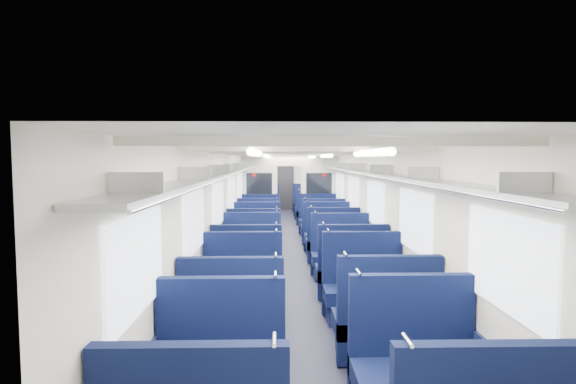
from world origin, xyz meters
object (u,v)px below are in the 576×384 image
at_px(seat_6, 242,293).
at_px(seat_21, 313,214).
at_px(seat_8, 247,274).
at_px(seat_14, 257,237).
at_px(seat_11, 341,258).
at_px(seat_15, 327,237).
at_px(seat_22, 264,210).
at_px(seat_5, 385,326).
at_px(seat_10, 252,256).
at_px(seat_25, 308,207).
at_px(end_door, 285,187).
at_px(seat_16, 259,229).
at_px(seat_17, 323,229).
at_px(seat_9, 351,274).
at_px(seat_26, 265,204).
at_px(seat_7, 363,292).
at_px(seat_2, 220,378).
at_px(seat_18, 260,223).
at_px(seat_4, 233,329).
at_px(seat_24, 265,207).
at_px(seat_27, 306,204).
at_px(seat_23, 310,210).
at_px(bulkhead, 289,192).
at_px(seat_13, 332,245).
at_px(seat_12, 254,247).
at_px(seat_20, 263,214).
at_px(seat_19, 318,222).

xyz_separation_m(seat_6, seat_21, (1.66, 8.93, 0.00)).
distance_m(seat_8, seat_14, 3.43).
bearing_deg(seat_11, seat_15, 90.00).
relative_size(seat_8, seat_22, 1.00).
bearing_deg(seat_5, seat_10, 114.69).
height_order(seat_21, seat_25, same).
bearing_deg(end_door, seat_6, -93.47).
relative_size(seat_16, seat_17, 1.00).
bearing_deg(seat_17, seat_5, -90.00).
distance_m(seat_9, seat_26, 11.37).
height_order(seat_16, seat_21, same).
bearing_deg(seat_7, seat_14, 110.56).
height_order(seat_2, seat_6, same).
xyz_separation_m(seat_6, seat_18, (0.00, 6.77, 0.00)).
height_order(seat_10, seat_26, same).
xyz_separation_m(seat_4, seat_22, (0.00, 11.44, 0.00)).
relative_size(seat_15, seat_24, 1.00).
relative_size(seat_2, seat_26, 1.00).
height_order(end_door, seat_27, end_door).
bearing_deg(seat_21, seat_8, -101.80).
height_order(seat_21, seat_22, same).
distance_m(seat_2, seat_7, 2.93).
bearing_deg(seat_21, seat_22, 144.52).
height_order(seat_6, seat_23, same).
height_order(seat_23, seat_25, same).
xyz_separation_m(bulkhead, seat_11, (0.83, -5.01, -0.86)).
bearing_deg(seat_21, seat_17, -90.00).
height_order(seat_13, seat_15, same).
height_order(end_door, seat_12, end_door).
bearing_deg(seat_5, seat_16, 103.29).
bearing_deg(seat_25, seat_5, -90.00).
xyz_separation_m(seat_14, seat_27, (1.66, 7.92, 0.00)).
xyz_separation_m(seat_4, seat_18, (0.00, 8.10, 0.00)).
distance_m(seat_4, seat_7, 2.12).
bearing_deg(seat_20, seat_5, -80.78).
relative_size(end_door, seat_21, 1.63).
xyz_separation_m(seat_8, seat_27, (1.66, 11.34, 0.00)).
relative_size(seat_2, seat_4, 1.00).
bearing_deg(seat_10, seat_16, 90.00).
bearing_deg(seat_6, seat_20, 90.00).
bearing_deg(seat_2, seat_8, 90.00).
bearing_deg(seat_23, seat_25, 90.00).
bearing_deg(seat_9, seat_6, -149.72).
height_order(seat_4, seat_21, same).
bearing_deg(seat_6, seat_7, -0.61).
xyz_separation_m(seat_4, seat_19, (1.66, 8.23, 0.00)).
relative_size(end_door, seat_9, 1.63).
relative_size(seat_20, seat_23, 1.00).
bearing_deg(seat_27, seat_5, -90.00).
bearing_deg(seat_10, end_door, 85.82).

